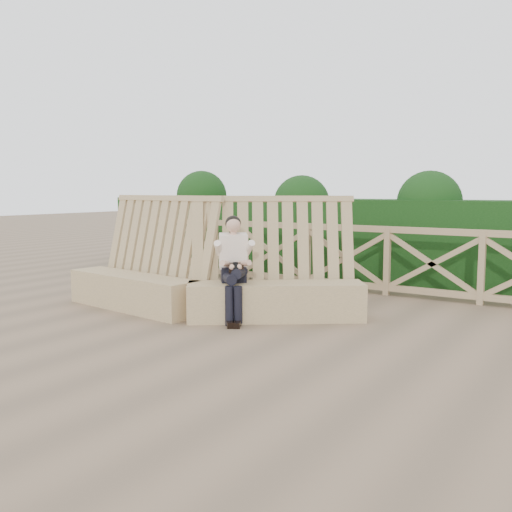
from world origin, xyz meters
The scene contains 5 objects.
ground centered at (0.00, 0.00, 0.00)m, with size 60.00×60.00×0.00m, color brown.
bench centered at (-0.89, 0.85, 0.41)m, with size 4.25×1.98×1.62m.
woman centered at (-0.30, 0.73, 0.74)m, with size 0.66×0.76×1.34m.
guardrail centered at (0.00, 3.50, 0.55)m, with size 10.10×0.09×1.10m.
hedge centered at (0.00, 4.70, 0.75)m, with size 12.00×1.20×1.50m, color black.
Camera 1 is at (3.93, -5.15, 1.67)m, focal length 40.00 mm.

